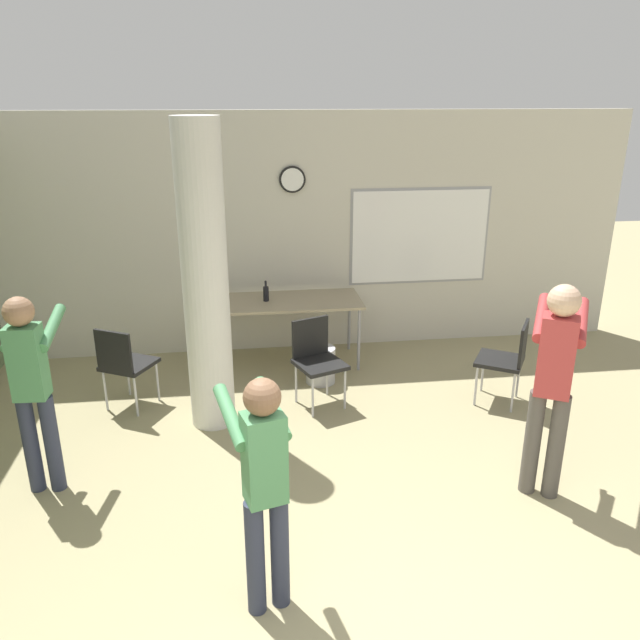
% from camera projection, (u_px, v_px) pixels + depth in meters
% --- Properties ---
extents(wall_back, '(8.00, 0.15, 2.80)m').
position_uv_depth(wall_back, '(298.00, 235.00, 7.35)').
color(wall_back, beige).
rests_on(wall_back, ground_plane).
extents(support_pillar, '(0.41, 0.41, 2.80)m').
position_uv_depth(support_pillar, '(205.00, 281.00, 5.53)').
color(support_pillar, silver).
rests_on(support_pillar, ground_plane).
extents(folding_table, '(1.72, 0.74, 0.77)m').
position_uv_depth(folding_table, '(285.00, 304.00, 7.05)').
color(folding_table, tan).
rests_on(folding_table, ground_plane).
extents(bottle_on_table, '(0.06, 0.06, 0.23)m').
position_uv_depth(bottle_on_table, '(266.00, 293.00, 6.98)').
color(bottle_on_table, black).
rests_on(bottle_on_table, folding_table).
extents(waste_bin, '(0.32, 0.32, 0.40)m').
position_uv_depth(waste_bin, '(321.00, 365.00, 6.74)').
color(waste_bin, '#B2B2B7').
rests_on(waste_bin, ground_plane).
extents(chair_mid_room, '(0.61, 0.61, 0.87)m').
position_uv_depth(chair_mid_room, '(508.00, 356.00, 6.19)').
color(chair_mid_room, black).
rests_on(chair_mid_room, ground_plane).
extents(chair_table_front, '(0.57, 0.57, 0.87)m').
position_uv_depth(chair_table_front, '(317.00, 356.00, 6.18)').
color(chair_table_front, black).
rests_on(chair_table_front, ground_plane).
extents(chair_near_pillar, '(0.60, 0.60, 0.87)m').
position_uv_depth(chair_near_pillar, '(124.00, 361.00, 6.07)').
color(chair_near_pillar, black).
rests_on(chair_near_pillar, ground_plane).
extents(person_playing_front, '(0.45, 0.61, 1.54)m').
position_uv_depth(person_playing_front, '(264.00, 478.00, 3.55)').
color(person_playing_front, '#2D3347').
rests_on(person_playing_front, ground_plane).
extents(person_watching_back, '(0.37, 0.60, 1.60)m').
position_uv_depth(person_watching_back, '(32.00, 380.00, 4.68)').
color(person_watching_back, '#2D3347').
rests_on(person_watching_back, ground_plane).
extents(person_playing_side, '(0.59, 0.71, 1.71)m').
position_uv_depth(person_playing_side, '(554.00, 375.00, 4.60)').
color(person_playing_side, '#514C47').
rests_on(person_playing_side, ground_plane).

